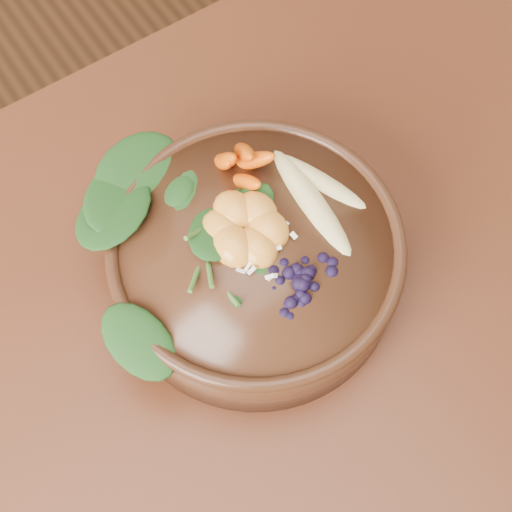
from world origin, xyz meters
TOP-DOWN VIEW (x-y plane):
  - stoneware_bowl at (0.14, 0.14)m, footprint 0.29×0.29m
  - kale_heap at (0.10, 0.19)m, footprint 0.19×0.17m
  - carrot_cluster at (0.18, 0.22)m, footprint 0.06×0.06m
  - banana_halves at (0.22, 0.16)m, footprint 0.07×0.15m
  - mandarin_cluster at (0.14, 0.16)m, footprint 0.08×0.09m
  - blueberry_pile at (0.15, 0.09)m, footprint 0.13×0.10m
  - coconut_flakes at (0.15, 0.12)m, footprint 0.09×0.07m

SIDE VIEW (x-z plane):
  - stoneware_bowl at x=0.14m, z-range 0.75..0.82m
  - coconut_flakes at x=0.15m, z-range 0.82..0.83m
  - banana_halves at x=0.22m, z-range 0.82..0.84m
  - mandarin_cluster at x=0.14m, z-range 0.82..0.85m
  - blueberry_pile at x=0.15m, z-range 0.82..0.85m
  - kale_heap at x=0.10m, z-range 0.82..0.86m
  - carrot_cluster at x=0.18m, z-range 0.82..0.89m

